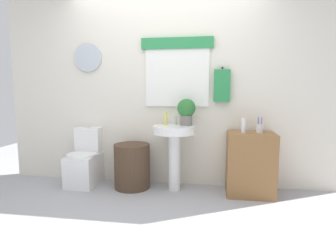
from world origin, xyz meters
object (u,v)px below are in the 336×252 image
(toilet, at_px, (85,163))
(lotion_bottle, at_px, (244,126))
(pedestal_sink, at_px, (174,142))
(potted_plant, at_px, (186,110))
(soap_bottle, at_px, (165,119))
(laundry_hamper, at_px, (132,166))
(wooden_cabinet, at_px, (250,164))
(toothbrush_cup, at_px, (260,128))

(toilet, xyz_separation_m, lotion_bottle, (2.02, -0.07, 0.55))
(pedestal_sink, relative_size, potted_plant, 2.50)
(soap_bottle, relative_size, potted_plant, 0.49)
(toilet, relative_size, potted_plant, 2.35)
(laundry_hamper, distance_m, lotion_bottle, 1.48)
(toilet, bearing_deg, wooden_cabinet, -0.91)
(pedestal_sink, height_order, toothbrush_cup, toothbrush_cup)
(pedestal_sink, bearing_deg, toothbrush_cup, 1.13)
(lotion_bottle, bearing_deg, toothbrush_cup, 17.25)
(pedestal_sink, bearing_deg, laundry_hamper, 180.00)
(soap_bottle, bearing_deg, potted_plant, 2.20)
(toilet, xyz_separation_m, soap_bottle, (1.08, 0.02, 0.61))
(soap_bottle, relative_size, lotion_bottle, 0.92)
(toilet, height_order, pedestal_sink, pedestal_sink)
(toilet, height_order, soap_bottle, soap_bottle)
(toilet, distance_m, pedestal_sink, 1.25)
(laundry_hamper, distance_m, pedestal_sink, 0.64)
(laundry_hamper, height_order, lotion_bottle, lotion_bottle)
(toilet, relative_size, laundry_hamper, 1.35)
(toilet, distance_m, laundry_hamper, 0.66)
(toilet, xyz_separation_m, toothbrush_cup, (2.22, -0.01, 0.51))
(lotion_bottle, distance_m, toothbrush_cup, 0.21)
(toilet, relative_size, pedestal_sink, 0.94)
(potted_plant, height_order, lotion_bottle, potted_plant)
(toilet, height_order, wooden_cabinet, toilet)
(toilet, xyz_separation_m, wooden_cabinet, (2.12, -0.03, 0.08))
(lotion_bottle, bearing_deg, pedestal_sink, 177.21)
(potted_plant, relative_size, lotion_bottle, 1.89)
(toilet, xyz_separation_m, potted_plant, (1.34, 0.03, 0.71))
(laundry_hamper, height_order, pedestal_sink, pedestal_sink)
(pedestal_sink, bearing_deg, toilet, 178.39)
(potted_plant, xyz_separation_m, lotion_bottle, (0.68, -0.10, -0.16))
(soap_bottle, distance_m, potted_plant, 0.28)
(potted_plant, bearing_deg, toothbrush_cup, -2.62)
(laundry_hamper, height_order, wooden_cabinet, wooden_cabinet)
(wooden_cabinet, bearing_deg, pedestal_sink, -180.00)
(soap_bottle, height_order, potted_plant, potted_plant)
(wooden_cabinet, height_order, toothbrush_cup, toothbrush_cup)
(wooden_cabinet, bearing_deg, soap_bottle, 177.24)
(pedestal_sink, xyz_separation_m, lotion_bottle, (0.82, -0.04, 0.22))
(laundry_hamper, distance_m, soap_bottle, 0.75)
(laundry_hamper, distance_m, potted_plant, 1.00)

